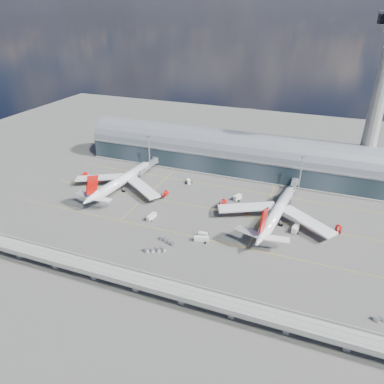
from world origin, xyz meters
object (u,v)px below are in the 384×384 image
(floodlight_mast_left, at_px, (149,153))
(service_truck_1, at_px, (203,235))
(cargo_train_2, at_px, (383,319))
(airliner_left, at_px, (120,181))
(service_truck_5, at_px, (189,182))
(service_truck_0, at_px, (151,217))
(service_truck_3, at_px, (296,229))
(floodlight_mast_right, at_px, (300,175))
(control_tower, at_px, (377,105))
(service_truck_2, at_px, (201,239))
(airliner_right, at_px, (276,213))
(cargo_train_0, at_px, (155,250))
(cargo_train_1, at_px, (168,241))
(service_truck_4, at_px, (237,198))

(floodlight_mast_left, distance_m, service_truck_1, 89.53)
(cargo_train_2, bearing_deg, airliner_left, 94.45)
(service_truck_5, bearing_deg, service_truck_0, -121.40)
(floodlight_mast_left, height_order, service_truck_5, floodlight_mast_left)
(service_truck_1, bearing_deg, service_truck_3, -68.20)
(floodlight_mast_right, bearing_deg, floodlight_mast_left, 180.00)
(control_tower, bearing_deg, service_truck_2, -127.23)
(airliner_right, xyz_separation_m, service_truck_3, (11.06, -5.23, -3.94))
(cargo_train_0, bearing_deg, cargo_train_1, 8.08)
(service_truck_0, bearing_deg, service_truck_3, 19.36)
(airliner_left, xyz_separation_m, service_truck_0, (33.93, -24.90, -4.44))
(airliner_left, relative_size, cargo_train_2, 9.41)
(airliner_left, distance_m, service_truck_2, 74.94)
(service_truck_4, distance_m, cargo_train_0, 68.06)
(service_truck_5, distance_m, cargo_train_2, 137.69)
(cargo_train_0, bearing_deg, service_truck_0, 54.52)
(floodlight_mast_right, distance_m, cargo_train_2, 101.31)
(service_truck_2, bearing_deg, airliner_right, -60.00)
(airliner_right, bearing_deg, service_truck_4, 151.03)
(airliner_right, relative_size, cargo_train_1, 6.92)
(cargo_train_2, bearing_deg, service_truck_4, 72.32)
(service_truck_3, bearing_deg, control_tower, 74.02)
(floodlight_mast_left, relative_size, cargo_train_0, 2.51)
(cargo_train_0, bearing_deg, service_truck_2, -22.99)
(airliner_right, xyz_separation_m, service_truck_1, (-31.28, -27.20, -4.35))
(service_truck_2, relative_size, service_truck_5, 1.34)
(airliner_right, relative_size, service_truck_0, 9.68)
(floodlight_mast_left, distance_m, airliner_right, 100.29)
(airliner_right, distance_m, service_truck_2, 43.75)
(floodlight_mast_right, distance_m, service_truck_2, 78.03)
(service_truck_0, height_order, service_truck_3, service_truck_3)
(control_tower, distance_m, cargo_train_0, 151.70)
(airliner_right, height_order, service_truck_1, airliner_right)
(service_truck_0, xyz_separation_m, cargo_train_0, (14.95, -25.82, -0.56))
(floodlight_mast_left, bearing_deg, service_truck_1, -45.77)
(service_truck_4, xyz_separation_m, cargo_train_1, (-19.70, -55.39, -0.70))
(airliner_right, height_order, service_truck_0, airliner_right)
(control_tower, bearing_deg, service_truck_4, -145.15)
(service_truck_5, bearing_deg, cargo_train_2, -66.10)
(control_tower, xyz_separation_m, service_truck_5, (-102.79, -36.41, -50.34))
(floodlight_mast_right, relative_size, service_truck_1, 5.62)
(service_truck_1, xyz_separation_m, cargo_train_0, (-16.63, -19.73, -0.37))
(airliner_right, distance_m, cargo_train_0, 67.23)
(airliner_left, xyz_separation_m, service_truck_2, (66.21, -34.80, -4.55))
(cargo_train_0, xyz_separation_m, cargo_train_1, (2.62, 8.91, -0.04))
(service_truck_0, xyz_separation_m, cargo_train_2, (111.96, -33.75, -0.62))
(airliner_right, height_order, service_truck_3, airliner_right)
(airliner_left, distance_m, cargo_train_0, 70.61)
(airliner_left, height_order, cargo_train_1, airliner_left)
(service_truck_0, xyz_separation_m, service_truck_4, (37.27, 38.48, 0.10))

